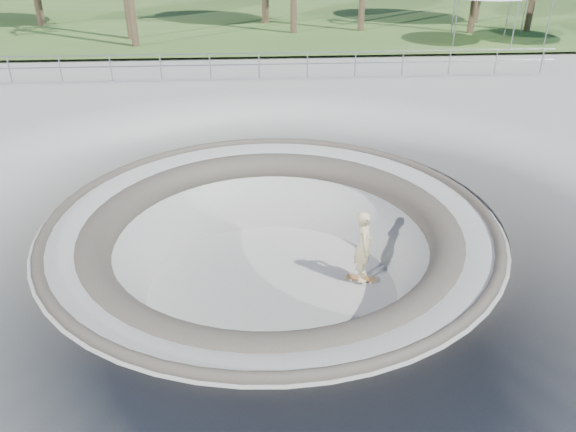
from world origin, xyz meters
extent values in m
plane|color=#A2A29D|center=(0.00, 0.00, 0.00)|extent=(180.00, 180.00, 0.00)
torus|color=#A2A29D|center=(0.00, 0.00, -2.00)|extent=(14.00, 14.00, 4.00)
cylinder|color=#A2A29D|center=(0.00, 0.00, -1.95)|extent=(6.60, 6.60, 0.10)
torus|color=#514B41|center=(0.00, 0.00, -0.02)|extent=(10.24, 10.24, 0.24)
torus|color=#514B41|center=(0.00, 0.00, -0.45)|extent=(8.91, 8.91, 0.81)
cube|color=#365421|center=(0.00, 34.00, 0.22)|extent=(180.00, 36.00, 0.12)
ellipsoid|color=brown|center=(-22.00, 55.00, -6.44)|extent=(50.40, 36.00, 23.40)
ellipsoid|color=brown|center=(8.00, 60.00, -7.87)|extent=(61.60, 44.00, 28.60)
ellipsoid|color=brown|center=(35.00, 52.00, -5.36)|extent=(42.00, 30.00, 19.50)
cylinder|color=gray|center=(0.00, 12.00, 1.17)|extent=(25.00, 0.05, 0.05)
cylinder|color=gray|center=(0.00, 12.00, 0.72)|extent=(25.00, 0.05, 0.05)
cube|color=brown|center=(2.22, 0.14, -1.83)|extent=(0.76, 0.42, 0.02)
cylinder|color=silver|center=(2.22, 0.14, -1.86)|extent=(0.08, 0.16, 0.03)
cylinder|color=silver|center=(2.22, 0.14, -1.86)|extent=(0.08, 0.16, 0.03)
cylinder|color=beige|center=(2.22, 0.14, -1.87)|extent=(0.06, 0.04, 0.06)
cylinder|color=beige|center=(2.22, 0.14, -1.87)|extent=(0.06, 0.04, 0.06)
cylinder|color=beige|center=(2.22, 0.14, -1.87)|extent=(0.06, 0.04, 0.06)
cylinder|color=beige|center=(2.22, 0.14, -1.87)|extent=(0.06, 0.04, 0.06)
imported|color=#C8B682|center=(2.22, 0.14, -0.90)|extent=(0.53, 0.73, 1.85)
cylinder|color=gray|center=(10.20, 16.62, 1.37)|extent=(0.06, 0.06, 2.18)
cylinder|color=gray|center=(12.97, 16.62, 1.37)|extent=(0.06, 0.06, 2.18)
cylinder|color=gray|center=(10.20, 19.38, 1.37)|extent=(0.06, 0.06, 2.18)
cylinder|color=gray|center=(12.97, 19.38, 1.37)|extent=(0.06, 0.06, 2.18)
cylinder|color=gray|center=(14.50, 16.61, 1.49)|extent=(0.06, 0.06, 2.41)
cylinder|color=gray|center=(14.50, 19.69, 1.49)|extent=(0.06, 0.06, 2.41)
camera|label=1|loc=(-0.38, -11.26, 6.15)|focal=35.00mm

